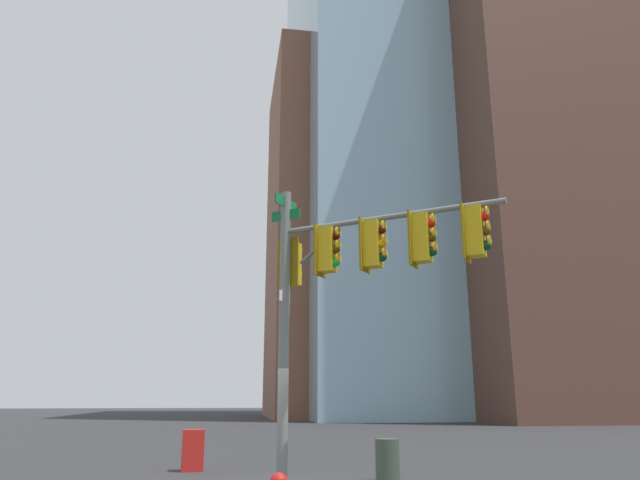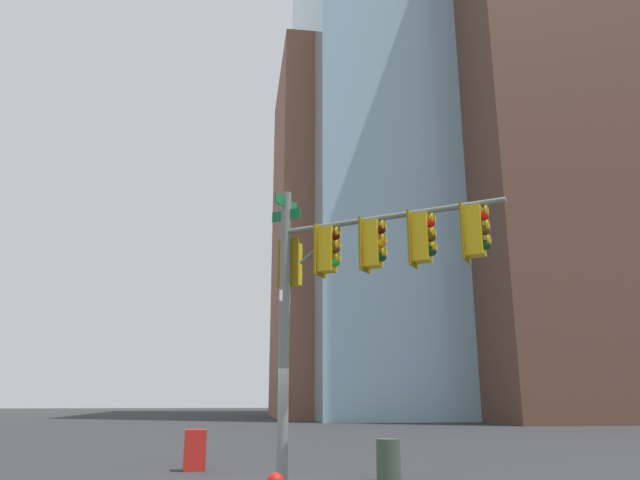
# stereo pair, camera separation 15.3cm
# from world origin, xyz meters

# --- Properties ---
(signal_pole_assembly) EXTENTS (3.52, 4.41, 6.58)m
(signal_pole_assembly) POSITION_xyz_m (-0.86, -1.59, 4.58)
(signal_pole_assembly) COLOR slate
(signal_pole_assembly) RESTS_ON ground_plane
(litter_bin) EXTENTS (0.56, 0.56, 0.95)m
(litter_bin) POSITION_xyz_m (1.00, -2.86, 0.47)
(litter_bin) COLOR #384738
(litter_bin) RESTS_ON ground_plane
(newspaper_box) EXTENTS (0.50, 0.61, 1.05)m
(newspaper_box) POSITION_xyz_m (3.78, 1.74, 0.53)
(newspaper_box) COLOR red
(newspaper_box) RESTS_ON ground_plane
(building_brick_nearside) EXTENTS (23.41, 17.44, 50.50)m
(building_brick_nearside) POSITION_xyz_m (37.39, -27.25, 25.25)
(building_brick_nearside) COLOR brown
(building_brick_nearside) RESTS_ON ground_plane
(building_brick_midblock) EXTENTS (17.38, 14.28, 37.21)m
(building_brick_midblock) POSITION_xyz_m (46.18, -10.21, 18.61)
(building_brick_midblock) COLOR brown
(building_brick_midblock) RESTS_ON ground_plane
(building_glass_tower) EXTENTS (31.17, 31.44, 68.00)m
(building_glass_tower) POSITION_xyz_m (48.11, -21.65, 34.00)
(building_glass_tower) COLOR #8CB2C6
(building_glass_tower) RESTS_ON ground_plane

